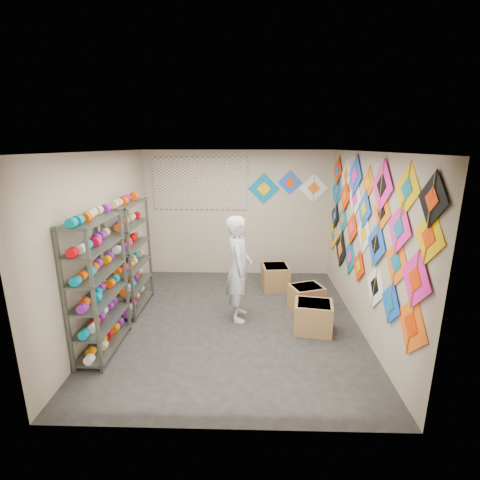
{
  "coord_description": "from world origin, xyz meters",
  "views": [
    {
      "loc": [
        0.25,
        -5.14,
        2.78
      ],
      "look_at": [
        0.1,
        0.3,
        1.3
      ],
      "focal_mm": 26.0,
      "sensor_mm": 36.0,
      "label": 1
    }
  ],
  "objects_px": {
    "shelf_rack_back": "(130,257)",
    "shopkeeper": "(239,269)",
    "carton_c": "(275,277)",
    "shelf_rack_front": "(98,286)",
    "carton_a": "(313,317)",
    "carton_b": "(306,298)"
  },
  "relations": [
    {
      "from": "shelf_rack_back",
      "to": "shopkeeper",
      "type": "relative_size",
      "value": 1.1
    },
    {
      "from": "shopkeeper",
      "to": "carton_c",
      "type": "height_order",
      "value": "shopkeeper"
    },
    {
      "from": "shelf_rack_back",
      "to": "shopkeeper",
      "type": "height_order",
      "value": "shelf_rack_back"
    },
    {
      "from": "shelf_rack_back",
      "to": "shelf_rack_front",
      "type": "bearing_deg",
      "value": -90.0
    },
    {
      "from": "shelf_rack_front",
      "to": "carton_a",
      "type": "distance_m",
      "value": 3.16
    },
    {
      "from": "shopkeeper",
      "to": "carton_a",
      "type": "distance_m",
      "value": 1.38
    },
    {
      "from": "shelf_rack_back",
      "to": "carton_b",
      "type": "relative_size",
      "value": 3.56
    },
    {
      "from": "shelf_rack_front",
      "to": "carton_a",
      "type": "relative_size",
      "value": 3.35
    },
    {
      "from": "shopkeeper",
      "to": "carton_b",
      "type": "height_order",
      "value": "shopkeeper"
    },
    {
      "from": "shelf_rack_front",
      "to": "carton_a",
      "type": "height_order",
      "value": "shelf_rack_front"
    },
    {
      "from": "shelf_rack_front",
      "to": "carton_b",
      "type": "distance_m",
      "value": 3.38
    },
    {
      "from": "shelf_rack_back",
      "to": "carton_c",
      "type": "xyz_separation_m",
      "value": [
        2.56,
        0.92,
        -0.71
      ]
    },
    {
      "from": "shelf_rack_front",
      "to": "shelf_rack_back",
      "type": "distance_m",
      "value": 1.3
    },
    {
      "from": "carton_a",
      "to": "carton_b",
      "type": "distance_m",
      "value": 0.73
    },
    {
      "from": "shopkeeper",
      "to": "carton_a",
      "type": "height_order",
      "value": "shopkeeper"
    },
    {
      "from": "shelf_rack_front",
      "to": "carton_c",
      "type": "bearing_deg",
      "value": 41.03
    },
    {
      "from": "carton_c",
      "to": "carton_a",
      "type": "bearing_deg",
      "value": -79.22
    },
    {
      "from": "carton_b",
      "to": "carton_c",
      "type": "bearing_deg",
      "value": 97.67
    },
    {
      "from": "shelf_rack_back",
      "to": "carton_b",
      "type": "distance_m",
      "value": 3.12
    },
    {
      "from": "carton_a",
      "to": "carton_b",
      "type": "height_order",
      "value": "carton_a"
    },
    {
      "from": "carton_b",
      "to": "carton_c",
      "type": "relative_size",
      "value": 0.96
    },
    {
      "from": "carton_a",
      "to": "carton_c",
      "type": "distance_m",
      "value": 1.71
    }
  ]
}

